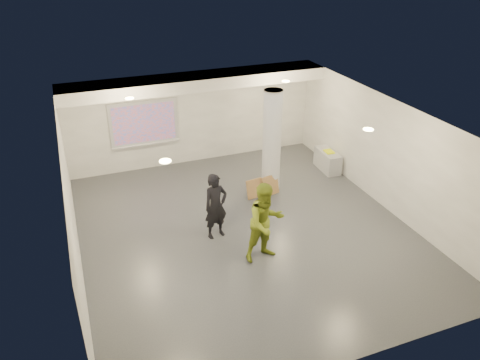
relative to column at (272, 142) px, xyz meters
name	(u,v)px	position (x,y,z in m)	size (l,w,h in m)	color
floor	(246,230)	(-1.50, -1.80, -1.50)	(8.00, 9.00, 0.01)	#3A3E43
ceiling	(246,119)	(-1.50, -1.80, 1.50)	(8.00, 9.00, 0.01)	white
wall_back	(194,118)	(-1.50, 2.70, 0.00)	(8.00, 0.01, 3.00)	silver
wall_front	(350,299)	(-1.50, -6.30, 0.00)	(8.00, 0.01, 3.00)	silver
wall_left	(71,209)	(-5.50, -1.80, 0.00)	(0.01, 9.00, 3.00)	silver
wall_right	(385,153)	(2.50, -1.80, 0.00)	(0.01, 9.00, 3.00)	silver
soffit_band	(197,81)	(-1.50, 2.15, 1.32)	(8.00, 1.10, 0.36)	silver
downlight_nw	(130,98)	(-3.70, 0.70, 1.48)	(0.22, 0.22, 0.02)	#FFED94
downlight_ne	(286,81)	(0.70, 0.70, 1.48)	(0.22, 0.22, 0.02)	#FFED94
downlight_sw	(165,161)	(-3.70, -3.30, 1.48)	(0.22, 0.22, 0.02)	#FFED94
downlight_se	(368,129)	(0.70, -3.30, 1.48)	(0.22, 0.22, 0.02)	#FFED94
column	(272,142)	(0.00, 0.00, 0.00)	(0.52, 0.52, 3.00)	silver
projection_screen	(144,124)	(-3.10, 2.65, 0.03)	(2.10, 0.13, 1.42)	silver
credenza	(328,161)	(2.22, 0.52, -1.18)	(0.45, 1.08, 0.63)	#A1A3A6
papers_stack	(328,150)	(2.24, 0.57, -0.86)	(0.21, 0.27, 0.02)	silver
postit_pad	(329,152)	(2.21, 0.47, -0.85)	(0.25, 0.34, 0.03)	#EAFC08
cardboard_back	(270,185)	(-0.14, -0.30, -1.21)	(0.53, 0.05, 0.58)	#9F7442
cardboard_front	(255,188)	(-0.62, -0.29, -1.23)	(0.50, 0.05, 0.55)	#9F7442
woman	(216,206)	(-2.26, -1.75, -0.66)	(0.61, 0.40, 1.69)	black
man	(266,222)	(-1.50, -2.99, -0.55)	(0.93, 0.72, 1.91)	olive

